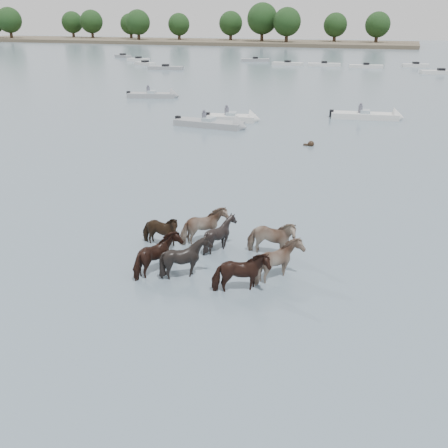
% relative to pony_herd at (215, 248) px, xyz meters
% --- Properties ---
extents(ground, '(400.00, 400.00, 0.00)m').
position_rel_pony_herd_xyz_m(ground, '(-2.25, 0.76, -0.59)').
color(ground, '#4C616E').
rests_on(ground, ground).
extents(shoreline, '(160.00, 30.00, 1.00)m').
position_rel_pony_herd_xyz_m(shoreline, '(-72.25, 150.76, -0.09)').
color(shoreline, '#4C4233').
rests_on(shoreline, ground).
extents(pony_herd, '(6.48, 4.81, 1.57)m').
position_rel_pony_herd_xyz_m(pony_herd, '(0.00, 0.00, 0.00)').
color(pony_herd, black).
rests_on(pony_herd, ground).
extents(swimming_pony, '(0.72, 0.44, 0.44)m').
position_rel_pony_herd_xyz_m(swimming_pony, '(-0.03, 18.60, -0.49)').
color(swimming_pony, black).
rests_on(swimming_pony, ground).
extents(motorboat_a, '(4.70, 2.34, 1.92)m').
position_rel_pony_herd_xyz_m(motorboat_a, '(-7.18, 25.27, -0.36)').
color(motorboat_a, silver).
rests_on(motorboat_a, ground).
extents(motorboat_b, '(6.23, 2.07, 1.92)m').
position_rel_pony_herd_xyz_m(motorboat_b, '(-7.97, 22.25, -0.36)').
color(motorboat_b, gray).
rests_on(motorboat_b, ground).
extents(motorboat_c, '(6.28, 2.36, 1.92)m').
position_rel_pony_herd_xyz_m(motorboat_c, '(3.35, 30.09, -0.36)').
color(motorboat_c, silver).
rests_on(motorboat_c, ground).
extents(motorboat_f, '(5.76, 3.00, 1.92)m').
position_rel_pony_herd_xyz_m(motorboat_f, '(-19.45, 35.13, -0.36)').
color(motorboat_f, gray).
rests_on(motorboat_f, ground).
extents(distant_flotilla, '(106.36, 25.36, 0.93)m').
position_rel_pony_herd_xyz_m(distant_flotilla, '(-1.83, 75.44, -0.33)').
color(distant_flotilla, gray).
rests_on(distant_flotilla, ground).
extents(treeline, '(142.74, 22.59, 12.34)m').
position_rel_pony_herd_xyz_m(treeline, '(-73.46, 150.17, 5.91)').
color(treeline, '#382619').
rests_on(treeline, ground).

